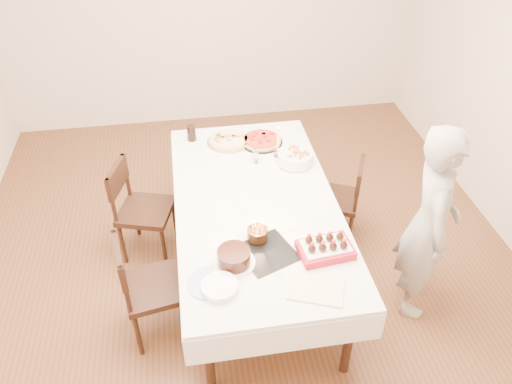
{
  "coord_description": "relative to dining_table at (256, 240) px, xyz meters",
  "views": [
    {
      "loc": [
        -0.37,
        -2.79,
        3.0
      ],
      "look_at": [
        0.07,
        -0.08,
        0.84
      ],
      "focal_mm": 35.0,
      "sensor_mm": 36.0,
      "label": 1
    }
  ],
  "objects": [
    {
      "name": "floor",
      "position": [
        -0.07,
        0.08,
        -0.38
      ],
      "size": [
        5.0,
        5.0,
        0.0
      ],
      "primitive_type": "plane",
      "color": "#51311C",
      "rests_on": "ground"
    },
    {
      "name": "wall_back",
      "position": [
        -0.07,
        2.58,
        0.98
      ],
      "size": [
        4.5,
        0.04,
        2.7
      ],
      "primitive_type": "cube",
      "color": "beige",
      "rests_on": "floor"
    },
    {
      "name": "dining_table",
      "position": [
        0.0,
        0.0,
        0.0
      ],
      "size": [
        1.93,
        2.42,
        0.75
      ],
      "primitive_type": "cube",
      "rotation": [
        0.0,
        0.0,
        -0.43
      ],
      "color": "white",
      "rests_on": "floor"
    },
    {
      "name": "chair_right_savory",
      "position": [
        0.74,
        0.37,
        0.01
      ],
      "size": [
        0.52,
        0.52,
        0.77
      ],
      "primitive_type": null,
      "rotation": [
        0.0,
        0.0,
        -0.43
      ],
      "color": "black",
      "rests_on": "floor"
    },
    {
      "name": "chair_left_savory",
      "position": [
        -0.82,
        0.42,
        0.05
      ],
      "size": [
        0.54,
        0.54,
        0.85
      ],
      "primitive_type": null,
      "rotation": [
        0.0,
        0.0,
        2.85
      ],
      "color": "black",
      "rests_on": "floor"
    },
    {
      "name": "chair_left_dessert",
      "position": [
        -0.75,
        -0.4,
        0.06
      ],
      "size": [
        0.51,
        0.51,
        0.86
      ],
      "primitive_type": null,
      "rotation": [
        0.0,
        0.0,
        3.32
      ],
      "color": "black",
      "rests_on": "floor"
    },
    {
      "name": "person",
      "position": [
        1.11,
        -0.43,
        0.38
      ],
      "size": [
        0.51,
        0.63,
        1.51
      ],
      "primitive_type": "imported",
      "rotation": [
        0.0,
        0.0,
        1.27
      ],
      "color": "#A8A39F",
      "rests_on": "floor"
    },
    {
      "name": "pizza_white",
      "position": [
        -0.09,
        0.81,
        0.4
      ],
      "size": [
        0.43,
        0.43,
        0.04
      ],
      "primitive_type": "cylinder",
      "rotation": [
        0.0,
        0.0,
        0.15
      ],
      "color": "beige",
      "rests_on": "dining_table"
    },
    {
      "name": "pizza_pepperoni",
      "position": [
        0.17,
        0.76,
        0.4
      ],
      "size": [
        0.4,
        0.4,
        0.04
      ],
      "primitive_type": "cylinder",
      "rotation": [
        0.0,
        0.0,
        0.16
      ],
      "color": "red",
      "rests_on": "dining_table"
    },
    {
      "name": "red_placemat",
      "position": [
        0.38,
        0.47,
        0.38
      ],
      "size": [
        0.24,
        0.24,
        0.01
      ],
      "primitive_type": "cube",
      "rotation": [
        0.0,
        0.0,
        0.01
      ],
      "color": "#B21E1E",
      "rests_on": "dining_table"
    },
    {
      "name": "pasta_bowl",
      "position": [
        0.38,
        0.43,
        0.43
      ],
      "size": [
        0.28,
        0.28,
        0.09
      ],
      "primitive_type": "cylinder",
      "rotation": [
        0.0,
        0.0,
        -0.02
      ],
      "color": "white",
      "rests_on": "dining_table"
    },
    {
      "name": "taper_candle",
      "position": [
        0.26,
        0.54,
        0.52
      ],
      "size": [
        0.08,
        0.08,
        0.28
      ],
      "primitive_type": "cylinder",
      "rotation": [
        0.0,
        0.0,
        0.29
      ],
      "color": "white",
      "rests_on": "dining_table"
    },
    {
      "name": "shaker_pair",
      "position": [
        0.08,
        0.48,
        0.43
      ],
      "size": [
        0.1,
        0.1,
        0.1
      ],
      "primitive_type": null,
      "rotation": [
        0.0,
        0.0,
        -0.14
      ],
      "color": "white",
      "rests_on": "dining_table"
    },
    {
      "name": "cola_glass",
      "position": [
        -0.4,
        0.89,
        0.44
      ],
      "size": [
        0.08,
        0.08,
        0.13
      ],
      "primitive_type": "cylinder",
      "rotation": [
        0.0,
        0.0,
        -0.17
      ],
      "color": "black",
      "rests_on": "dining_table"
    },
    {
      "name": "layer_cake",
      "position": [
        -0.23,
        -0.57,
        0.43
      ],
      "size": [
        0.32,
        0.32,
        0.11
      ],
      "primitive_type": "cylinder",
      "rotation": [
        0.0,
        0.0,
        -0.26
      ],
      "color": "black",
      "rests_on": "dining_table"
    },
    {
      "name": "cake_board",
      "position": [
        -0.01,
        -0.52,
        0.38
      ],
      "size": [
        0.42,
        0.42,
        0.01
      ],
      "primitive_type": "cube",
      "rotation": [
        0.0,
        0.0,
        0.38
      ],
      "color": "black",
      "rests_on": "dining_table"
    },
    {
      "name": "birthday_cake",
      "position": [
        -0.05,
        -0.39,
        0.46
      ],
      "size": [
        0.15,
        0.15,
        0.14
      ],
      "primitive_type": "cylinder",
      "rotation": [
        0.0,
        0.0,
        -0.17
      ],
      "color": "#341D0E",
      "rests_on": "dining_table"
    },
    {
      "name": "strawberry_box",
      "position": [
        0.35,
        -0.57,
        0.42
      ],
      "size": [
        0.36,
        0.26,
        0.08
      ],
      "primitive_type": null,
      "rotation": [
        0.0,
        0.0,
        0.11
      ],
      "color": "#A41222",
      "rests_on": "dining_table"
    },
    {
      "name": "box_lid",
      "position": [
        0.21,
        -0.86,
        0.38
      ],
      "size": [
        0.38,
        0.32,
        0.03
      ],
      "primitive_type": "cube",
      "rotation": [
        0.0,
        0.0,
        -0.37
      ],
      "color": "beige",
      "rests_on": "dining_table"
    },
    {
      "name": "plate_stack",
      "position": [
        -0.34,
        -0.77,
        0.4
      ],
      "size": [
        0.27,
        0.27,
        0.05
      ],
      "primitive_type": "cylinder",
      "rotation": [
        0.0,
        0.0,
        -0.27
      ],
      "color": "white",
      "rests_on": "dining_table"
    },
    {
      "name": "china_plate",
      "position": [
        -0.39,
        -0.71,
        0.38
      ],
      "size": [
        0.35,
        0.35,
        0.01
      ],
      "primitive_type": "cylinder",
      "rotation": [
        0.0,
        0.0,
        0.41
      ],
      "color": "white",
      "rests_on": "dining_table"
    }
  ]
}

